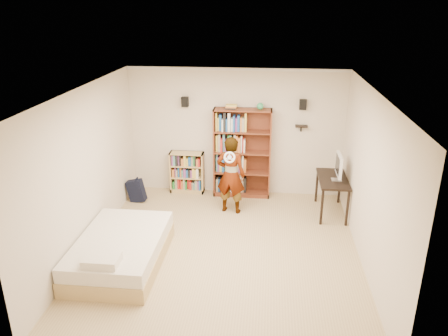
# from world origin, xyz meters

# --- Properties ---
(ground) EXTENTS (4.50, 5.00, 0.01)m
(ground) POSITION_xyz_m (0.00, 0.00, 0.00)
(ground) COLOR tan
(ground) RESTS_ON ground
(room_shell) EXTENTS (4.52, 5.02, 2.71)m
(room_shell) POSITION_xyz_m (0.00, 0.00, 1.76)
(room_shell) COLOR beige
(room_shell) RESTS_ON ground
(crown_molding) EXTENTS (4.50, 5.00, 0.06)m
(crown_molding) POSITION_xyz_m (0.00, 0.00, 2.67)
(crown_molding) COLOR silver
(crown_molding) RESTS_ON room_shell
(speaker_left) EXTENTS (0.14, 0.12, 0.20)m
(speaker_left) POSITION_xyz_m (-1.05, 2.40, 2.00)
(speaker_left) COLOR black
(speaker_left) RESTS_ON room_shell
(speaker_right) EXTENTS (0.14, 0.12, 0.20)m
(speaker_right) POSITION_xyz_m (1.35, 2.40, 2.00)
(speaker_right) COLOR black
(speaker_right) RESTS_ON room_shell
(wall_shelf) EXTENTS (0.25, 0.16, 0.02)m
(wall_shelf) POSITION_xyz_m (1.35, 2.41, 1.55)
(wall_shelf) COLOR black
(wall_shelf) RESTS_ON room_shell
(tall_bookshelf) EXTENTS (1.20, 0.35, 1.89)m
(tall_bookshelf) POSITION_xyz_m (0.15, 2.33, 0.95)
(tall_bookshelf) COLOR brown
(tall_bookshelf) RESTS_ON ground
(low_bookshelf) EXTENTS (0.73, 0.27, 0.91)m
(low_bookshelf) POSITION_xyz_m (-1.05, 2.36, 0.45)
(low_bookshelf) COLOR tan
(low_bookshelf) RESTS_ON ground
(computer_desk) EXTENTS (0.55, 1.09, 0.74)m
(computer_desk) POSITION_xyz_m (1.96, 1.63, 0.37)
(computer_desk) COLOR black
(computer_desk) RESTS_ON ground
(imac) EXTENTS (0.12, 0.52, 0.52)m
(imac) POSITION_xyz_m (2.01, 1.53, 1.00)
(imac) COLOR silver
(imac) RESTS_ON computer_desk
(daybed) EXTENTS (1.29, 1.99, 0.59)m
(daybed) POSITION_xyz_m (-1.58, -0.54, 0.29)
(daybed) COLOR silver
(daybed) RESTS_ON ground
(person) EXTENTS (0.62, 0.47, 1.55)m
(person) POSITION_xyz_m (-0.01, 1.50, 0.78)
(person) COLOR black
(person) RESTS_ON ground
(wii_wheel) EXTENTS (0.22, 0.08, 0.22)m
(wii_wheel) POSITION_xyz_m (-0.01, 1.21, 1.24)
(wii_wheel) COLOR silver
(wii_wheel) RESTS_ON person
(navy_bag) EXTENTS (0.37, 0.26, 0.48)m
(navy_bag) POSITION_xyz_m (-2.02, 1.77, 0.24)
(navy_bag) COLOR black
(navy_bag) RESTS_ON ground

